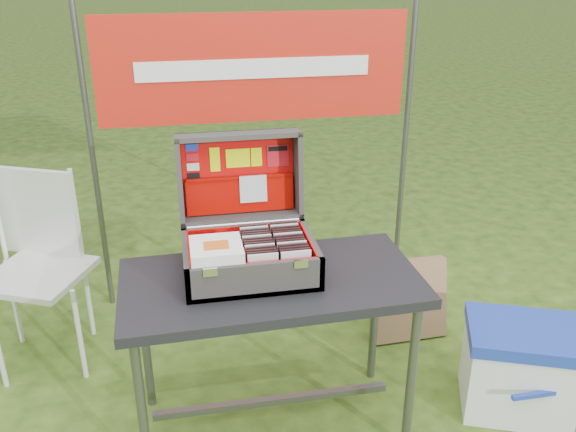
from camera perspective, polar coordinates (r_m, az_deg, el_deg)
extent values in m
plane|color=#284011|center=(2.79, 0.71, -18.10)|extent=(80.00, 80.00, 0.00)
cube|color=black|center=(2.34, -1.60, -6.25)|extent=(1.15, 0.60, 0.04)
cylinder|color=#59595B|center=(2.35, -13.48, -17.52)|extent=(0.04, 0.04, 0.67)
cylinder|color=#59595B|center=(2.49, 11.45, -14.70)|extent=(0.04, 0.04, 0.67)
cylinder|color=#59595B|center=(2.71, -13.22, -11.28)|extent=(0.04, 0.04, 0.67)
cylinder|color=#59595B|center=(2.82, 8.11, -9.21)|extent=(0.04, 0.04, 0.67)
cube|color=#59595B|center=(2.68, -1.45, -16.90)|extent=(0.99, 0.03, 0.03)
cube|color=#474540|center=(2.36, -3.55, -5.25)|extent=(0.50, 0.36, 0.02)
cube|color=#474540|center=(2.18, -3.00, -6.06)|extent=(0.50, 0.02, 0.13)
cube|color=#474540|center=(2.48, -4.10, -2.22)|extent=(0.50, 0.02, 0.13)
cube|color=#474540|center=(2.32, -9.50, -4.49)|extent=(0.02, 0.36, 0.13)
cube|color=#474540|center=(2.37, 2.20, -3.51)|extent=(0.02, 0.36, 0.13)
cube|color=red|center=(2.35, -3.56, -4.98)|extent=(0.46, 0.32, 0.01)
cube|color=silver|center=(2.13, -7.29, -5.23)|extent=(0.05, 0.01, 0.03)
cube|color=silver|center=(2.17, 1.22, -4.49)|extent=(0.05, 0.01, 0.03)
cylinder|color=silver|center=(2.46, -4.17, -0.72)|extent=(0.45, 0.02, 0.02)
cube|color=#474540|center=(2.53, -4.68, 3.97)|extent=(0.50, 0.06, 0.36)
cube|color=#474540|center=(2.44, -4.72, 7.53)|extent=(0.50, 0.14, 0.04)
cube|color=#474540|center=(2.52, -4.36, -0.06)|extent=(0.50, 0.14, 0.04)
cube|color=#474540|center=(2.46, -10.10, 3.27)|extent=(0.02, 0.18, 0.37)
cube|color=#474540|center=(2.51, 0.93, 4.05)|extent=(0.02, 0.18, 0.37)
cube|color=red|center=(2.52, -4.65, 3.90)|extent=(0.46, 0.04, 0.31)
cube|color=red|center=(2.19, -3.05, -5.67)|extent=(0.46, 0.01, 0.11)
cube|color=red|center=(2.46, -4.07, -2.15)|extent=(0.46, 0.01, 0.11)
cube|color=red|center=(2.31, -9.20, -4.26)|extent=(0.01, 0.32, 0.11)
cube|color=red|center=(2.36, 1.90, -3.33)|extent=(0.01, 0.32, 0.11)
cube|color=#9D0701|center=(2.52, -4.51, 1.98)|extent=(0.44, 0.05, 0.15)
cube|color=#9D0701|center=(2.50, -4.57, 3.53)|extent=(0.43, 0.02, 0.02)
cube|color=silver|center=(2.50, -3.27, 2.56)|extent=(0.11, 0.02, 0.11)
cube|color=#1933B2|center=(2.48, -9.00, 6.36)|extent=(0.05, 0.01, 0.03)
cube|color=red|center=(2.48, -8.94, 5.46)|extent=(0.05, 0.01, 0.03)
cube|color=white|center=(2.49, -8.88, 4.56)|extent=(0.05, 0.01, 0.03)
cube|color=black|center=(2.50, -8.81, 3.66)|extent=(0.05, 0.01, 0.03)
cube|color=#D9ED03|center=(2.49, -6.86, 5.27)|extent=(0.04, 0.01, 0.10)
cube|color=#D9ED03|center=(2.50, -4.71, 5.42)|extent=(0.10, 0.01, 0.08)
cube|color=#D9ED03|center=(2.51, -2.97, 5.53)|extent=(0.04, 0.01, 0.08)
cube|color=red|center=(2.52, -0.95, 5.66)|extent=(0.09, 0.01, 0.09)
cube|color=black|center=(2.51, -0.97, 6.33)|extent=(0.08, 0.01, 0.02)
cube|color=silver|center=(2.21, -2.33, -5.05)|extent=(0.11, 0.01, 0.13)
cube|color=black|center=(2.22, -2.41, -4.81)|extent=(0.11, 0.01, 0.13)
cube|color=black|center=(2.24, -2.49, -4.57)|extent=(0.11, 0.01, 0.13)
cube|color=black|center=(2.26, -2.56, -4.33)|extent=(0.11, 0.01, 0.13)
cube|color=silver|center=(2.27, -2.63, -4.10)|extent=(0.11, 0.01, 0.13)
cube|color=black|center=(2.29, -2.70, -3.88)|extent=(0.11, 0.01, 0.13)
cube|color=black|center=(2.31, -2.78, -3.65)|extent=(0.11, 0.01, 0.13)
cube|color=black|center=(2.33, -2.85, -3.43)|extent=(0.11, 0.01, 0.13)
cube|color=silver|center=(2.34, -2.91, -3.22)|extent=(0.11, 0.01, 0.13)
cube|color=black|center=(2.36, -2.98, -3.00)|extent=(0.11, 0.01, 0.13)
cube|color=black|center=(2.38, -3.05, -2.79)|extent=(0.11, 0.01, 0.13)
cube|color=black|center=(2.40, -3.11, -2.59)|extent=(0.11, 0.01, 0.13)
cube|color=silver|center=(2.41, -3.18, -2.38)|extent=(0.11, 0.01, 0.13)
cube|color=black|center=(2.43, -3.24, -2.18)|extent=(0.11, 0.01, 0.13)
cube|color=silver|center=(2.22, 0.75, -4.77)|extent=(0.11, 0.01, 0.13)
cube|color=black|center=(2.24, 0.65, -4.53)|extent=(0.11, 0.01, 0.13)
cube|color=black|center=(2.26, 0.55, -4.30)|extent=(0.11, 0.01, 0.13)
cube|color=black|center=(2.27, 0.45, -4.07)|extent=(0.11, 0.01, 0.13)
cube|color=silver|center=(2.29, 0.36, -3.84)|extent=(0.11, 0.01, 0.13)
cube|color=black|center=(2.31, 0.26, -3.62)|extent=(0.11, 0.01, 0.13)
cube|color=black|center=(2.33, 0.17, -3.40)|extent=(0.11, 0.01, 0.13)
cube|color=black|center=(2.34, 0.08, -3.18)|extent=(0.11, 0.01, 0.13)
cube|color=silver|center=(2.36, -0.01, -2.97)|extent=(0.11, 0.01, 0.13)
cube|color=black|center=(2.38, -0.10, -2.76)|extent=(0.11, 0.01, 0.13)
cube|color=black|center=(2.40, -0.19, -2.55)|extent=(0.11, 0.01, 0.13)
cube|color=black|center=(2.41, -0.27, -2.35)|extent=(0.11, 0.01, 0.13)
cube|color=silver|center=(2.43, -0.36, -2.15)|extent=(0.11, 0.01, 0.13)
cube|color=black|center=(2.45, -0.44, -1.95)|extent=(0.11, 0.01, 0.13)
cube|color=white|center=(2.23, -6.71, -3.51)|extent=(0.19, 0.19, 0.00)
cube|color=white|center=(2.23, -6.72, -3.39)|extent=(0.19, 0.19, 0.00)
cube|color=white|center=(2.22, -6.73, -3.28)|extent=(0.19, 0.19, 0.00)
cube|color=white|center=(2.22, -6.73, -3.16)|extent=(0.19, 0.19, 0.00)
cube|color=white|center=(2.22, -6.74, -3.05)|extent=(0.19, 0.19, 0.00)
cube|color=white|center=(2.22, -6.74, -2.93)|extent=(0.19, 0.19, 0.00)
cube|color=white|center=(2.21, -6.75, -2.82)|extent=(0.19, 0.19, 0.00)
cube|color=white|center=(2.21, -6.76, -2.70)|extent=(0.19, 0.19, 0.00)
cube|color=#D85919|center=(2.20, -6.74, -2.72)|extent=(0.09, 0.07, 0.00)
cube|color=white|center=(2.90, 20.68, -13.60)|extent=(0.53, 0.47, 0.35)
cube|color=#1C38A7|center=(2.79, 21.29, -10.24)|extent=(0.56, 0.50, 0.06)
cube|color=#1C38A7|center=(2.75, 22.80, -15.07)|extent=(0.28, 0.02, 0.02)
cube|color=silver|center=(3.07, -22.41, -5.11)|extent=(0.55, 0.55, 0.03)
cube|color=silver|center=(3.15, -22.45, 0.30)|extent=(0.39, 0.20, 0.44)
cylinder|color=silver|center=(3.01, -18.93, -10.47)|extent=(0.02, 0.02, 0.47)
cylinder|color=silver|center=(3.38, -24.24, -7.34)|extent=(0.02, 0.02, 0.47)
cylinder|color=silver|center=(3.30, -18.22, -7.03)|extent=(0.02, 0.02, 0.47)
cylinder|color=silver|center=(3.12, -19.24, 0.37)|extent=(0.02, 0.02, 0.44)
cube|color=olive|center=(3.21, 11.16, -7.70)|extent=(0.40, 0.17, 0.42)
cylinder|color=#59595B|center=(3.32, -17.74, 4.89)|extent=(0.03, 0.03, 1.70)
cylinder|color=#59595B|center=(3.53, 10.88, 6.70)|extent=(0.03, 0.03, 1.70)
cube|color=red|center=(3.20, -3.16, 13.64)|extent=(1.60, 0.02, 0.55)
cube|color=white|center=(3.19, -3.13, 13.60)|extent=(1.20, 0.00, 0.10)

